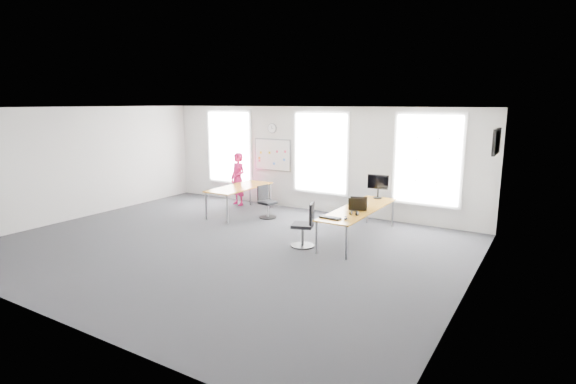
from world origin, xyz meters
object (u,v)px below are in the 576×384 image
Objects in this scene: desk_right at (359,210)px; keyboard at (330,218)px; desk_left at (240,189)px; headphones at (354,213)px; person at (238,179)px; monitor at (378,184)px; chair_right at (305,227)px; chair_left at (266,204)px.

desk_right is 1.18m from keyboard.
headphones is at bearing -16.53° from desk_left.
person reaches higher than headphones.
desk_left is at bearing 161.67° from keyboard.
keyboard is 0.78× the size of monitor.
chair_right is 1.10m from headphones.
keyboard is (4.39, -2.56, -0.07)m from person.
person reaches higher than keyboard.
chair_left is 3.33m from headphones.
chair_right is (-0.77, -1.13, -0.25)m from desk_right.
desk_right is 1.39× the size of desk_left.
headphones is 1.97m from monitor.
person is 8.81× the size of headphones.
chair_right reaches higher than keyboard.
monitor reaches higher than headphones.
desk_left is (-3.82, 0.52, 0.04)m from desk_right.
monitor reaches higher than desk_right.
chair_right is 0.61× the size of person.
chair_right is 1.11× the size of chair_left.
headphones is (0.93, 0.48, 0.34)m from chair_right.
keyboard is (-0.16, -1.17, 0.06)m from desk_right.
chair_left is at bearing -170.55° from monitor.
desk_left is at bearing 164.81° from headphones.
person is at bearing 73.83° from chair_left.
desk_right is 4.75m from person.
person is (-3.77, 2.52, 0.37)m from chair_right.
chair_right is 2.61m from monitor.
desk_left is 2.41× the size of chair_left.
desk_right is 0.68m from headphones.
chair_left is 1.47× the size of monitor.
chair_right reaches higher than chair_left.
headphones is at bearing 98.32° from chair_right.
chair_left is (-2.93, 0.54, -0.29)m from desk_right.
person is at bearing 157.78° from headphones.
chair_left reaches higher than desk_right.
chair_right is at bearing -28.50° from desk_left.
desk_left is at bearing -34.86° from person.
headphones is at bearing -8.11° from person.
monitor is at bearing -64.08° from chair_left.
chair_left is at bearing 154.80° from keyboard.
monitor is (2.91, 0.74, 0.70)m from chair_left.
desk_right is at bearing 88.88° from keyboard.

